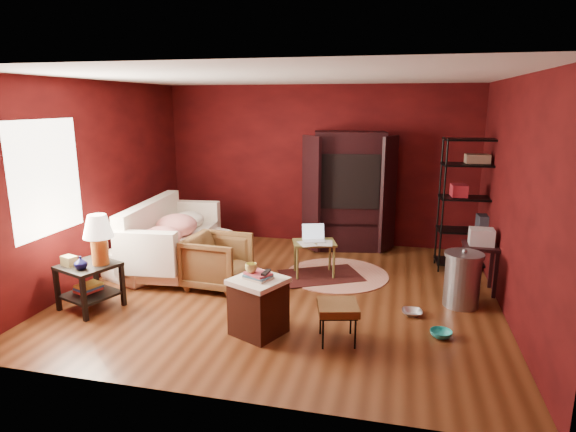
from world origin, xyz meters
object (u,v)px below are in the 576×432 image
hamper (259,305)px  laptop_desk (314,245)px  sofa (171,241)px  side_table (94,253)px  tv_armoire (349,189)px  wire_shelving (475,199)px  armchair (218,259)px

hamper → laptop_desk: size_ratio=0.97×
sofa → side_table: size_ratio=1.70×
side_table → hamper: side_table is taller
side_table → tv_armoire: tv_armoire is taller
side_table → hamper: size_ratio=1.62×
laptop_desk → tv_armoire: bearing=60.0°
wire_shelving → hamper: bearing=-137.2°
side_table → tv_armoire: bearing=49.9°
sofa → laptop_desk: 2.25m
armchair → side_table: size_ratio=0.67×
wire_shelving → side_table: bearing=-155.9°
hamper → laptop_desk: (0.27, 1.93, 0.13)m
sofa → side_table: bearing=-163.4°
side_table → wire_shelving: bearing=28.8°
tv_armoire → wire_shelving: bearing=-29.0°
laptop_desk → tv_armoire: size_ratio=0.37×
laptop_desk → armchair: bearing=-166.9°
hamper → sofa: bearing=136.6°
hamper → side_table: bearing=174.8°
sofa → armchair: armchair is taller
side_table → wire_shelving: 5.34m
armchair → laptop_desk: (1.21, 0.73, 0.07)m
armchair → hamper: size_ratio=1.09×
side_table → tv_armoire: (2.73, 3.24, 0.34)m
armchair → wire_shelving: 3.87m
sofa → armchair: size_ratio=2.52×
hamper → tv_armoire: (0.59, 3.44, 0.72)m
hamper → wire_shelving: (2.53, 2.76, 0.76)m
wire_shelving → sofa: bearing=-173.5°
side_table → tv_armoire: 4.25m
laptop_desk → hamper: bearing=-115.8°
tv_armoire → armchair: bearing=-134.4°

